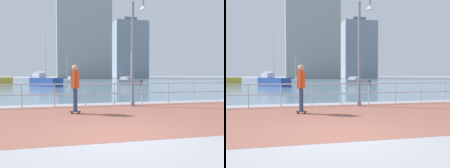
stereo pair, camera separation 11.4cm
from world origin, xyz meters
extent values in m
plane|color=#9E9EA3|center=(0.00, 40.00, 0.00)|extent=(220.00, 220.00, 0.00)
cube|color=#935647|center=(0.00, 2.58, 0.00)|extent=(28.00, 6.32, 0.01)
cube|color=slate|center=(0.00, 50.74, 0.00)|extent=(180.00, 88.00, 0.00)
cylinder|color=#B2BCC1|center=(-2.80, 5.74, 0.51)|extent=(0.05, 0.05, 1.02)
cylinder|color=#B2BCC1|center=(-1.40, 5.74, 0.51)|extent=(0.05, 0.05, 1.02)
cylinder|color=#B2BCC1|center=(0.00, 5.74, 0.51)|extent=(0.05, 0.05, 1.02)
cylinder|color=#B2BCC1|center=(1.40, 5.74, 0.51)|extent=(0.05, 0.05, 1.02)
cylinder|color=#B2BCC1|center=(2.80, 5.74, 0.51)|extent=(0.05, 0.05, 1.02)
cylinder|color=#B2BCC1|center=(4.20, 5.74, 0.51)|extent=(0.05, 0.05, 1.02)
cylinder|color=#B2BCC1|center=(5.60, 5.74, 0.51)|extent=(0.05, 0.05, 1.02)
cylinder|color=#B2BCC1|center=(7.00, 5.74, 0.51)|extent=(0.05, 0.05, 1.02)
cylinder|color=#B2BCC1|center=(0.00, 5.74, 1.02)|extent=(25.20, 0.06, 0.06)
cylinder|color=#B2BCC1|center=(0.00, 5.74, 0.56)|extent=(25.20, 0.06, 0.06)
cylinder|color=slate|center=(2.11, 5.14, 0.10)|extent=(0.19, 0.19, 0.20)
cylinder|color=slate|center=(2.11, 5.14, 2.39)|extent=(0.12, 0.12, 4.77)
cylinder|color=slate|center=(2.65, 5.24, 4.77)|extent=(0.10, 0.10, 0.17)
cone|color=silver|center=(2.65, 5.24, 4.57)|extent=(0.36, 0.36, 0.22)
cylinder|color=black|center=(-0.52, 3.56, 0.03)|extent=(0.07, 0.04, 0.06)
cylinder|color=black|center=(-0.54, 3.48, 0.03)|extent=(0.07, 0.04, 0.06)
cylinder|color=black|center=(-0.77, 3.62, 0.03)|extent=(0.07, 0.04, 0.06)
cylinder|color=black|center=(-0.79, 3.54, 0.03)|extent=(0.07, 0.04, 0.06)
cube|color=black|center=(-0.66, 3.55, 0.08)|extent=(0.41, 0.20, 0.02)
cylinder|color=navy|center=(-0.64, 3.63, 0.52)|extent=(0.16, 0.16, 0.86)
cylinder|color=navy|center=(-0.67, 3.47, 0.52)|extent=(0.16, 0.16, 0.86)
cube|color=#D84C1E|center=(-0.66, 3.55, 1.27)|extent=(0.31, 0.39, 0.64)
cylinder|color=#D84C1E|center=(-0.60, 3.77, 1.29)|extent=(0.11, 0.11, 0.61)
cylinder|color=#D84C1E|center=(-0.71, 3.33, 1.29)|extent=(0.11, 0.11, 0.61)
sphere|color=tan|center=(-0.66, 3.55, 1.71)|extent=(0.24, 0.24, 0.24)
cube|color=white|center=(0.70, 33.82, 0.34)|extent=(3.33, 1.93, 0.68)
cube|color=silver|center=(1.61, 34.12, 0.87)|extent=(1.30, 1.01, 0.38)
cylinder|color=silver|center=(0.70, 33.82, 2.57)|extent=(0.08, 0.08, 3.78)
cylinder|color=silver|center=(1.37, 34.04, 1.13)|extent=(1.38, 0.50, 0.06)
cube|color=#284799|center=(-2.30, 24.90, 0.52)|extent=(4.05, 4.76, 1.03)
cube|color=silver|center=(-3.15, 26.06, 1.32)|extent=(1.86, 2.01, 0.57)
cylinder|color=silver|center=(-2.30, 24.90, 3.89)|extent=(0.11, 0.11, 5.72)
cylinder|color=silver|center=(-2.93, 25.76, 1.72)|extent=(1.36, 1.80, 0.09)
cube|color=#595960|center=(8.85, 26.36, 0.34)|extent=(2.90, 2.99, 0.68)
cube|color=silver|center=(8.20, 27.05, 0.87)|extent=(1.29, 1.31, 0.38)
cylinder|color=silver|center=(8.85, 26.36, 2.58)|extent=(0.08, 0.08, 3.79)
cylinder|color=silver|center=(8.37, 26.87, 1.14)|extent=(1.03, 1.08, 0.06)
cube|color=#8493A3|center=(31.92, 100.58, 12.26)|extent=(14.46, 11.95, 24.51)
cube|color=slate|center=(31.92, 100.58, 25.51)|extent=(5.78, 4.78, 2.00)
cube|color=#939993|center=(8.57, 80.76, 23.91)|extent=(17.38, 17.22, 47.81)
camera|label=1|loc=(-1.46, -5.66, 1.48)|focal=39.58mm
camera|label=2|loc=(-1.35, -5.69, 1.48)|focal=39.58mm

